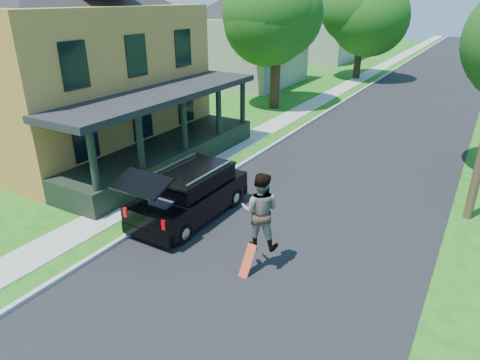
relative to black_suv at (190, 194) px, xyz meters
The scene contains 13 objects.
ground 4.32m from the black_suv, 41.07° to the right, with size 140.00×140.00×0.00m, color #205A12.
street 17.53m from the black_suv, 79.47° to the left, with size 8.00×120.00×0.02m, color black.
curb 17.25m from the black_suv, 92.83° to the left, with size 0.15×120.00×0.12m, color #ADAEA8.
sidewalk 17.40m from the black_suv, 97.94° to the left, with size 1.30×120.00×0.03m, color #96978F.
front_walk 7.12m from the black_suv, 152.99° to the left, with size 6.50×1.20×0.03m, color #96978F.
main_house 10.93m from the black_suv, 161.54° to the left, with size 15.56×15.56×10.10m.
neighbor_house_mid 23.82m from the black_suv, 115.90° to the left, with size 12.78×12.78×8.30m.
neighbor_house_far 38.76m from the black_suv, 105.47° to the left, with size 12.78×12.78×8.30m.
black_suv is the anchor object (origin of this frame).
skateboarder 3.53m from the black_suv, 22.05° to the right, with size 1.17×1.02×2.03m.
skateboard 3.59m from the black_suv, 29.60° to the right, with size 0.28×0.52×0.82m.
tree_left_mid 16.17m from the black_suv, 106.14° to the left, with size 6.59×6.62×9.38m.
tree_left_far 28.40m from the black_suv, 95.81° to the left, with size 7.26×7.34×9.17m.
Camera 1 is at (4.35, -6.93, 6.55)m, focal length 32.00 mm.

